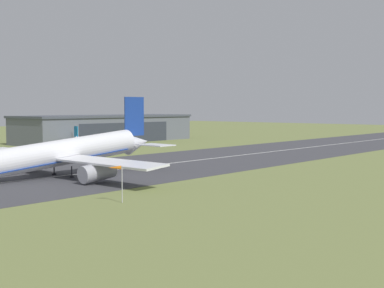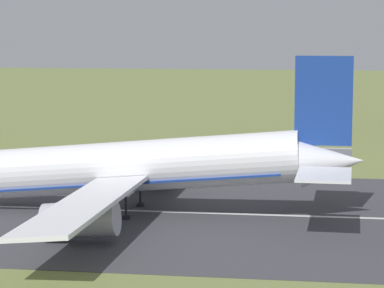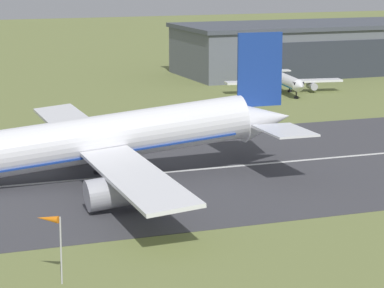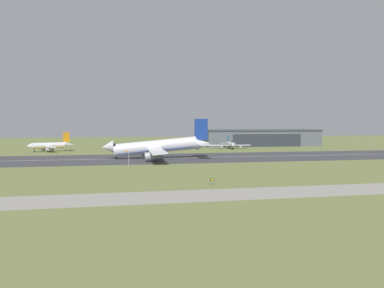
% 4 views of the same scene
% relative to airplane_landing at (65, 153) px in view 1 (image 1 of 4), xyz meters
% --- Properties ---
extents(ground_plane, '(676.85, 676.85, 0.00)m').
position_rel_airplane_landing_xyz_m(ground_plane, '(33.00, -54.08, -4.92)').
color(ground_plane, olive).
extents(runway_strip, '(436.85, 48.03, 0.06)m').
position_rel_airplane_landing_xyz_m(runway_strip, '(33.00, 0.98, -4.89)').
color(runway_strip, '#3D3D42').
rests_on(runway_strip, ground_plane).
extents(runway_centreline, '(393.16, 0.70, 0.01)m').
position_rel_airplane_landing_xyz_m(runway_centreline, '(33.00, 0.98, -4.86)').
color(runway_centreline, silver).
rests_on(runway_centreline, runway_strip).
extents(hangar_building, '(79.77, 25.48, 11.23)m').
position_rel_airplane_landing_xyz_m(hangar_building, '(80.16, 82.08, 0.71)').
color(hangar_building, slate).
rests_on(hangar_building, ground_plane).
extents(airplane_landing, '(46.76, 58.91, 16.92)m').
position_rel_airplane_landing_xyz_m(airplane_landing, '(0.00, 0.00, 0.00)').
color(airplane_landing, white).
rests_on(airplane_landing, ground_plane).
extents(airplane_parked_centre, '(23.37, 23.82, 7.63)m').
position_rel_airplane_landing_xyz_m(airplane_parked_centre, '(51.01, 56.55, -2.43)').
color(airplane_parked_centre, white).
rests_on(airplane_parked_centre, ground_plane).
extents(windsock_pole, '(1.85, 1.65, 5.68)m').
position_rel_airplane_landing_xyz_m(windsock_pole, '(-13.63, -31.84, 0.10)').
color(windsock_pole, '#B7B7BC').
rests_on(windsock_pole, ground_plane).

